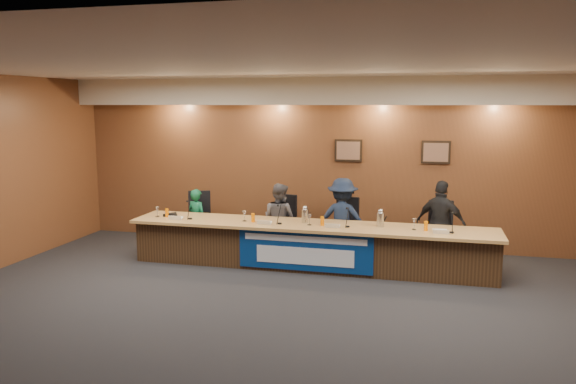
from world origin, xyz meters
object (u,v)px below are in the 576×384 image
office_chair_d (440,237)px  panelist_b (279,220)px  dais_body (310,247)px  panelist_a (197,220)px  banner (305,251)px  panelist_d (441,224)px  office_chair_b (281,228)px  panelist_c (342,219)px  carafe_mid (305,216)px  office_chair_c (343,231)px  office_chair_a (199,224)px  speakerphone (172,215)px  carafe_right (380,220)px

office_chair_d → panelist_b: bearing=-178.7°
dais_body → panelist_a: (-2.29, 0.60, 0.23)m
banner → panelist_a: (-2.29, 1.02, 0.20)m
panelist_b → panelist_d: 2.82m
banner → office_chair_b: (-0.70, 1.12, 0.10)m
banner → panelist_c: panelist_c is taller
dais_body → office_chair_b: 1.00m
office_chair_b → carafe_mid: size_ratio=2.09×
panelist_d → office_chair_b: bearing=19.8°
panelist_a → panelist_d: (4.41, 0.00, 0.15)m
panelist_a → panelist_d: panelist_d is taller
panelist_b → office_chair_c: bearing=-153.3°
panelist_a → panelist_c: bearing=-158.4°
office_chair_a → banner: bearing=-46.0°
panelist_a → panelist_b: panelist_b is taller
dais_body → speakerphone: bearing=-179.7°
office_chair_a → office_chair_b: same height
panelist_b → carafe_right: size_ratio=5.70×
speakerphone → office_chair_a: bearing=73.8°
office_chair_d → carafe_right: bearing=-145.9°
office_chair_b → carafe_right: bearing=-6.3°
panelist_d → speakerphone: panelist_d is taller
banner → panelist_b: 1.26m
office_chair_c → carafe_right: bearing=-31.3°
office_chair_a → panelist_a: bearing=-110.0°
office_chair_c → speakerphone: (-2.95, -0.71, 0.30)m
banner → office_chair_c: (0.45, 1.12, 0.10)m
office_chair_c → banner: bearing=-99.7°
dais_body → carafe_right: 1.27m
panelist_b → carafe_mid: bearing=158.4°
office_chair_a → speakerphone: 0.80m
office_chair_b → carafe_mid: (0.60, -0.66, 0.38)m
panelist_c → panelist_d: 1.67m
office_chair_d → speakerphone: bearing=-171.9°
banner → office_chair_c: 1.21m
dais_body → office_chair_c: size_ratio=12.50×
panelist_d → office_chair_b: 2.83m
panelist_c → carafe_right: bearing=142.5°
banner → office_chair_d: bearing=27.7°
panelist_a → speakerphone: bearing=92.9°
office_chair_c → speakerphone: size_ratio=1.50×
office_chair_a → dais_body: bearing=-37.0°
dais_body → speakerphone: (-2.50, -0.01, 0.43)m
dais_body → office_chair_a: (-2.29, 0.70, 0.13)m
panelist_c → office_chair_d: size_ratio=3.02×
panelist_b → office_chair_b: size_ratio=2.75×
banner → speakerphone: bearing=170.9°
carafe_mid → panelist_b: bearing=136.7°
panelist_a → office_chair_c: panelist_a is taller
office_chair_c → carafe_right: (0.71, -0.67, 0.39)m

